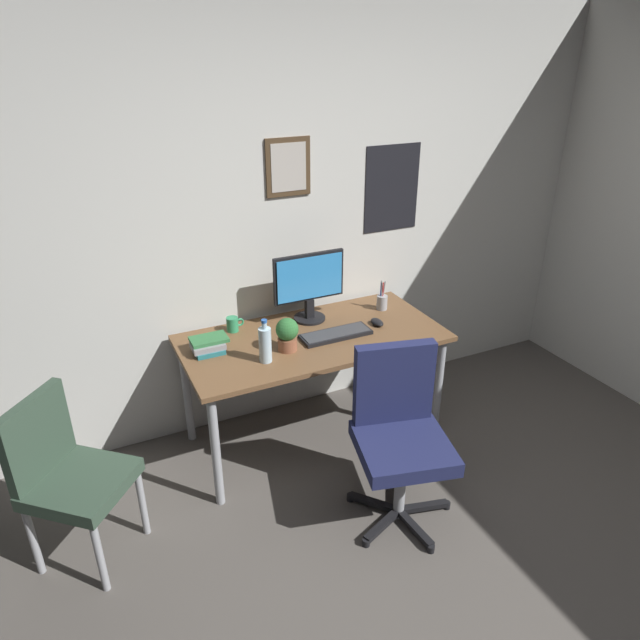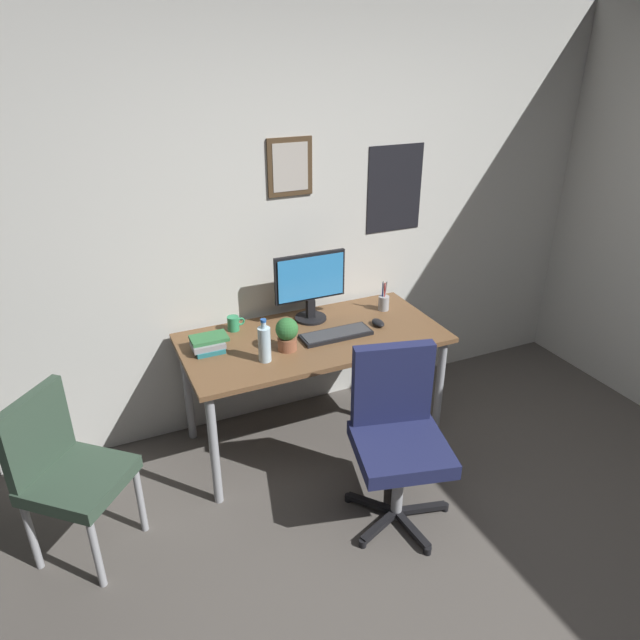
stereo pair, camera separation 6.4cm
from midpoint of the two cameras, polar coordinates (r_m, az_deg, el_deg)
The scene contains 12 objects.
wall_back at distance 3.67m, azimuth -2.33°, elevation 9.71°, with size 4.40×0.10×2.60m.
desk at distance 3.47m, azimuth -1.24°, elevation -2.71°, with size 1.56×0.76×0.74m.
office_chair at distance 3.04m, azimuth 7.23°, elevation -10.52°, with size 0.58×0.58×0.95m.
side_chair at distance 3.06m, azimuth -24.37°, elevation -13.45°, with size 0.59×0.59×0.88m.
monitor at distance 3.55m, azimuth -1.61°, elevation 3.58°, with size 0.46×0.20×0.43m.
keyboard at distance 3.43m, azimuth 1.03°, elevation -1.42°, with size 0.43×0.15×0.03m.
computer_mouse at distance 3.58m, azimuth 5.16°, elevation -0.22°, with size 0.06×0.11×0.04m.
water_bottle at distance 3.14m, azimuth -6.04°, elevation -2.39°, with size 0.07×0.07×0.25m.
coffee_mug_near at distance 3.52m, azimuth -9.14°, elevation -0.41°, with size 0.11×0.07×0.09m.
potted_plant at distance 3.25m, azimuth -3.84°, elevation -1.34°, with size 0.13×0.13×0.19m.
pen_cup at distance 3.78m, azimuth 5.67°, elevation 1.83°, with size 0.07×0.07×0.20m.
book_stack_left at distance 3.32m, azimuth -11.53°, elevation -2.47°, with size 0.21×0.16×0.08m.
Camera 1 is at (-1.41, -1.08, 2.33)m, focal length 32.32 mm.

